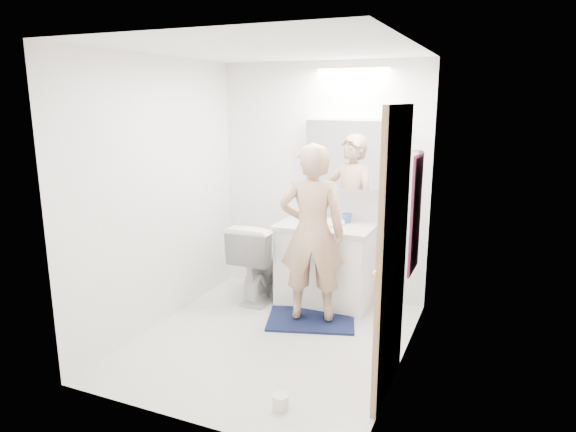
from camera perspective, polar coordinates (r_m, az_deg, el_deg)
The scene contains 23 objects.
floor at distance 4.53m, azimuth -1.89°, elevation -13.68°, with size 2.50×2.50×0.00m, color silver.
ceiling at distance 4.06m, azimuth -2.15°, elevation 18.20°, with size 2.50×2.50×0.00m, color white.
wall_back at distance 5.27m, azimuth 3.81°, elevation 3.89°, with size 2.50×2.50×0.00m, color white.
wall_front at distance 3.08m, azimuth -12.00°, elevation -2.97°, with size 2.50×2.50×0.00m, color white.
wall_left at distance 4.70m, azimuth -14.25°, elevation 2.40°, with size 2.50×2.50×0.00m, color white.
wall_right at distance 3.80m, azimuth 13.16°, elevation 0.02°, with size 2.50×2.50×0.00m, color white.
vanity_cabinet at distance 5.15m, azimuth 4.17°, elevation -5.61°, with size 0.90×0.55×0.78m, color white.
countertop at distance 5.04m, azimuth 4.25°, elevation -1.19°, with size 0.95×0.58×0.04m, color silver.
sink_basin at distance 5.06m, azimuth 4.37°, elevation -0.73°, with size 0.36×0.36×0.03m, color white.
faucet at distance 5.22m, azimuth 5.06°, elevation 0.42°, with size 0.02×0.02×0.16m, color silver.
medicine_cabinet at distance 5.07m, azimuth 6.80°, elevation 6.89°, with size 0.88×0.14×0.70m, color white.
mirror_panel at distance 4.99m, azimuth 6.55°, elevation 6.80°, with size 0.84×0.01×0.66m, color silver.
toilet at distance 5.28m, azimuth -2.87°, elevation -4.90°, with size 0.46×0.80×0.82m, color silver.
bath_rug at distance 4.87m, azimuth 2.59°, elevation -11.54°, with size 0.80×0.55×0.02m, color #131F3B.
person at distance 4.58m, azimuth 2.70°, elevation -1.89°, with size 0.59×0.39×1.62m, color tan.
door at distance 3.52m, azimuth 11.64°, elevation -4.30°, with size 0.04×0.80×2.00m, color #A67A53.
door_knob at distance 3.27m, azimuth 9.81°, elevation -6.53°, with size 0.06×0.06×0.06m, color gold.
towel at distance 4.36m, azimuth 14.12°, elevation 0.25°, with size 0.02×0.42×1.00m, color #141239.
towel_hook at distance 4.28m, azimuth 14.33°, elevation 7.08°, with size 0.02×0.02×0.07m, color silver.
soap_bottle_a at distance 5.22m, azimuth 2.25°, elevation 0.98°, with size 0.10×0.10×0.25m, color tan.
soap_bottle_b at distance 5.24m, azimuth 3.03°, elevation 0.56°, with size 0.08×0.08×0.17m, color #60A8CF.
toothbrush_cup at distance 5.12m, azimuth 6.63°, elevation -0.24°, with size 0.10×0.10×0.09m, color #385BA8.
toilet_paper_roll at distance 3.63m, azimuth -0.86°, elevation -20.10°, with size 0.11×0.11×0.10m, color silver.
Camera 1 is at (1.73, -3.66, 2.03)m, focal length 31.73 mm.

